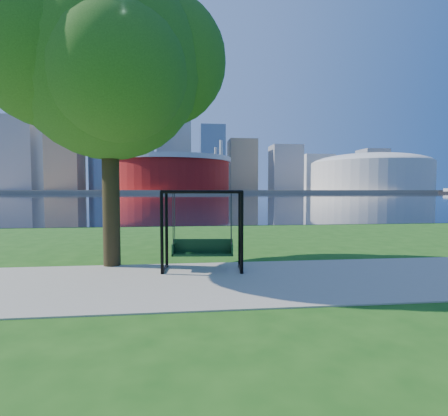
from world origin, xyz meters
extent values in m
plane|color=#1E5114|center=(0.00, 0.00, 0.00)|extent=(900.00, 900.00, 0.00)
cube|color=#9E937F|center=(0.00, -0.50, 0.01)|extent=(120.00, 4.00, 0.03)
cube|color=black|center=(0.00, 102.00, 0.01)|extent=(900.00, 180.00, 0.02)
cube|color=#937F60|center=(0.00, 306.00, 1.00)|extent=(900.00, 228.00, 2.00)
cylinder|color=maroon|center=(-10.00, 235.00, 13.00)|extent=(80.00, 80.00, 22.00)
cylinder|color=silver|center=(-10.00, 235.00, 22.50)|extent=(83.00, 83.00, 3.00)
cylinder|color=silver|center=(22.91, 254.00, 18.00)|extent=(2.00, 2.00, 32.00)
cylinder|color=silver|center=(-42.91, 254.00, 18.00)|extent=(2.00, 2.00, 32.00)
cylinder|color=silver|center=(-42.91, 216.00, 18.00)|extent=(2.00, 2.00, 32.00)
cylinder|color=silver|center=(22.91, 216.00, 18.00)|extent=(2.00, 2.00, 32.00)
cylinder|color=beige|center=(135.00, 235.00, 12.00)|extent=(84.00, 84.00, 20.00)
ellipsoid|color=beige|center=(135.00, 235.00, 21.00)|extent=(84.00, 84.00, 15.12)
cube|color=gray|center=(-140.00, 310.00, 33.00)|extent=(28.00, 28.00, 62.00)
cube|color=#998466|center=(-100.00, 300.00, 46.00)|extent=(26.00, 26.00, 88.00)
cube|color=slate|center=(-70.00, 325.00, 49.50)|extent=(30.00, 24.00, 95.00)
cube|color=gray|center=(-40.00, 305.00, 38.00)|extent=(24.00, 24.00, 72.00)
cube|color=silver|center=(-10.00, 335.00, 42.00)|extent=(32.00, 28.00, 80.00)
cube|color=slate|center=(25.00, 310.00, 31.00)|extent=(22.00, 22.00, 58.00)
cube|color=#998466|center=(55.00, 325.00, 26.00)|extent=(26.00, 26.00, 48.00)
cube|color=gray|center=(95.00, 315.00, 23.00)|extent=(28.00, 24.00, 42.00)
cube|color=silver|center=(135.00, 340.00, 20.00)|extent=(30.00, 26.00, 36.00)
cube|color=gray|center=(185.00, 320.00, 22.00)|extent=(24.00, 24.00, 40.00)
cube|color=#998466|center=(225.00, 335.00, 18.00)|extent=(26.00, 26.00, 32.00)
sphere|color=#998466|center=(-100.00, 300.00, 93.50)|extent=(10.00, 10.00, 10.00)
cylinder|color=black|center=(-1.64, 0.29, 1.05)|extent=(0.09, 0.09, 2.10)
cylinder|color=black|center=(0.36, 0.10, 1.05)|extent=(0.09, 0.09, 2.10)
cylinder|color=black|center=(-1.56, 1.10, 1.05)|extent=(0.09, 0.09, 2.10)
cylinder|color=black|center=(0.44, 0.91, 1.05)|extent=(0.09, 0.09, 2.10)
cylinder|color=black|center=(-0.64, 0.19, 2.10)|extent=(2.01, 0.27, 0.08)
cylinder|color=black|center=(-0.56, 1.01, 2.10)|extent=(2.01, 0.27, 0.08)
cylinder|color=black|center=(-1.60, 0.69, 2.10)|extent=(0.16, 0.83, 0.08)
cylinder|color=black|center=(-1.60, 0.69, 0.07)|extent=(0.14, 0.82, 0.07)
cylinder|color=black|center=(0.40, 0.51, 2.10)|extent=(0.16, 0.83, 0.08)
cylinder|color=black|center=(0.40, 0.51, 0.07)|extent=(0.14, 0.82, 0.07)
cube|color=black|center=(-0.60, 0.60, 0.46)|extent=(1.63, 0.56, 0.05)
cube|color=black|center=(-0.58, 0.78, 0.66)|extent=(1.59, 0.20, 0.35)
cube|color=black|center=(-1.37, 0.67, 0.58)|extent=(0.08, 0.41, 0.31)
cube|color=black|center=(0.17, 0.53, 0.58)|extent=(0.08, 0.41, 0.31)
cylinder|color=#333338|center=(-1.37, 0.50, 1.39)|extent=(0.02, 0.02, 1.32)
cylinder|color=#333338|center=(0.13, 0.36, 1.39)|extent=(0.02, 0.02, 1.32)
cylinder|color=#333338|center=(-1.33, 0.84, 1.39)|extent=(0.02, 0.02, 1.32)
cylinder|color=#333338|center=(0.17, 0.70, 1.39)|extent=(0.02, 0.02, 1.32)
cylinder|color=black|center=(-3.10, 1.50, 2.34)|extent=(0.47, 0.47, 4.68)
sphere|color=#2D5619|center=(-3.10, 1.50, 5.53)|extent=(5.11, 5.11, 5.11)
sphere|color=#2D5619|center=(-1.72, 2.13, 5.96)|extent=(3.83, 3.83, 3.83)
sphere|color=#2D5619|center=(-4.38, 1.07, 5.74)|extent=(4.04, 4.04, 4.04)
sphere|color=#2D5619|center=(-2.68, 0.33, 5.00)|extent=(3.40, 3.40, 3.40)
sphere|color=#2D5619|center=(-3.74, 2.77, 6.38)|extent=(3.62, 3.62, 3.62)
camera|label=1|loc=(-1.09, -8.52, 2.15)|focal=28.00mm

